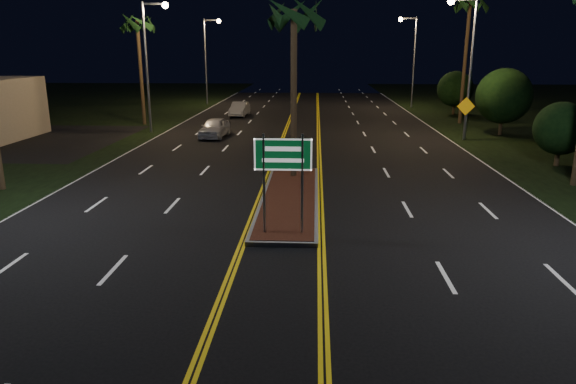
# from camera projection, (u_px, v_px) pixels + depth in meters

# --- Properties ---
(ground) EXTENTS (120.00, 120.00, 0.00)m
(ground) POSITION_uv_depth(u_px,v_px,m) (277.00, 273.00, 13.83)
(ground) COLOR black
(ground) RESTS_ON ground
(median_island) EXTENTS (2.25, 10.25, 0.17)m
(median_island) POSITION_uv_depth(u_px,v_px,m) (290.00, 198.00, 20.54)
(median_island) COLOR gray
(median_island) RESTS_ON ground
(highway_sign) EXTENTS (1.80, 0.08, 3.20)m
(highway_sign) POSITION_uv_depth(u_px,v_px,m) (283.00, 164.00, 15.88)
(highway_sign) COLOR gray
(highway_sign) RESTS_ON ground
(streetlight_left_mid) EXTENTS (1.91, 0.44, 9.00)m
(streetlight_left_mid) POSITION_uv_depth(u_px,v_px,m) (151.00, 52.00, 35.95)
(streetlight_left_mid) COLOR gray
(streetlight_left_mid) RESTS_ON ground
(streetlight_left_far) EXTENTS (1.91, 0.44, 9.00)m
(streetlight_left_far) POSITION_uv_depth(u_px,v_px,m) (209.00, 51.00, 55.20)
(streetlight_left_far) COLOR gray
(streetlight_left_far) RESTS_ON ground
(streetlight_right_mid) EXTENTS (1.91, 0.44, 9.00)m
(streetlight_right_mid) POSITION_uv_depth(u_px,v_px,m) (466.00, 52.00, 32.94)
(streetlight_right_mid) COLOR gray
(streetlight_right_mid) RESTS_ON ground
(streetlight_right_far) EXTENTS (1.91, 0.44, 9.00)m
(streetlight_right_far) POSITION_uv_depth(u_px,v_px,m) (411.00, 51.00, 52.18)
(streetlight_right_far) COLOR gray
(streetlight_right_far) RESTS_ON ground
(palm_median) EXTENTS (2.40, 2.40, 8.30)m
(palm_median) POSITION_uv_depth(u_px,v_px,m) (294.00, 14.00, 21.99)
(palm_median) COLOR #382819
(palm_median) RESTS_ON ground
(palm_left_far) EXTENTS (2.40, 2.40, 8.80)m
(palm_left_far) POSITION_uv_depth(u_px,v_px,m) (137.00, 24.00, 39.36)
(palm_left_far) COLOR #382819
(palm_left_far) RESTS_ON ground
(palm_right_far) EXTENTS (2.40, 2.40, 10.30)m
(palm_right_far) POSITION_uv_depth(u_px,v_px,m) (470.00, 5.00, 39.59)
(palm_right_far) COLOR #382819
(palm_right_far) RESTS_ON ground
(shrub_near) EXTENTS (2.70, 2.70, 3.30)m
(shrub_near) POSITION_uv_depth(u_px,v_px,m) (561.00, 129.00, 26.09)
(shrub_near) COLOR #382819
(shrub_near) RESTS_ON ground
(shrub_mid) EXTENTS (3.78, 3.78, 4.62)m
(shrub_mid) POSITION_uv_depth(u_px,v_px,m) (504.00, 96.00, 35.47)
(shrub_mid) COLOR #382819
(shrub_mid) RESTS_ON ground
(shrub_far) EXTENTS (3.24, 3.24, 3.96)m
(shrub_far) POSITION_uv_depth(u_px,v_px,m) (455.00, 89.00, 47.13)
(shrub_far) COLOR #382819
(shrub_far) RESTS_ON ground
(car_near) EXTENTS (2.32, 4.74, 1.53)m
(car_near) POSITION_uv_depth(u_px,v_px,m) (214.00, 126.00, 35.20)
(car_near) COLOR silver
(car_near) RESTS_ON ground
(car_far) EXTENTS (2.06, 4.45, 1.46)m
(car_far) POSITION_uv_depth(u_px,v_px,m) (240.00, 108.00, 46.47)
(car_far) COLOR #B9BDC4
(car_far) RESTS_ON ground
(warning_sign) EXTENTS (1.18, 0.11, 2.83)m
(warning_sign) POSITION_uv_depth(u_px,v_px,m) (465.00, 112.00, 33.71)
(warning_sign) COLOR gray
(warning_sign) RESTS_ON ground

